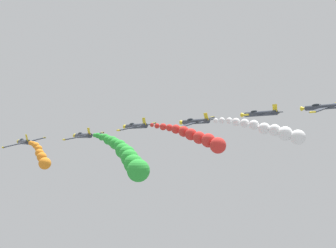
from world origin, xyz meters
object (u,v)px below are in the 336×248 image
airplane_left_inner (83,136)px  airplane_right_outer (260,114)px  airplane_left_outer (195,122)px  airplane_right_inner (136,126)px  airplane_lead (24,142)px  airplane_trailing (323,107)px

airplane_left_inner → airplane_right_outer: (31.00, -25.33, 4.78)m
airplane_left_inner → airplane_left_outer: bearing=-37.4°
airplane_right_inner → airplane_left_outer: bearing=-34.4°
airplane_lead → airplane_left_inner: size_ratio=1.00×
airplane_left_outer → airplane_right_outer: size_ratio=1.00×
airplane_right_inner → airplane_trailing: size_ratio=1.00×
airplane_left_inner → airplane_right_inner: size_ratio=1.00×
airplane_left_inner → airplane_trailing: (40.51, -34.38, 6.05)m
airplane_lead → airplane_trailing: size_ratio=1.00×
airplane_right_inner → airplane_right_outer: 27.69m
airplane_right_outer → airplane_right_inner: bearing=141.4°
airplane_left_inner → airplane_right_inner: bearing=-40.8°
airplane_right_inner → airplane_lead: bearing=144.0°
airplane_right_outer → airplane_trailing: 13.20m
airplane_right_outer → airplane_trailing: (9.52, -9.05, 1.27)m
airplane_right_inner → airplane_left_outer: size_ratio=1.00×
airplane_lead → airplane_right_inner: 26.17m
airplane_right_outer → airplane_left_outer: bearing=137.5°
airplane_left_inner → airplane_trailing: size_ratio=1.00×
airplane_trailing → airplane_right_inner: bearing=139.8°
airplane_lead → airplane_trailing: airplane_trailing is taller
airplane_right_inner → airplane_left_outer: airplane_left_outer is taller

